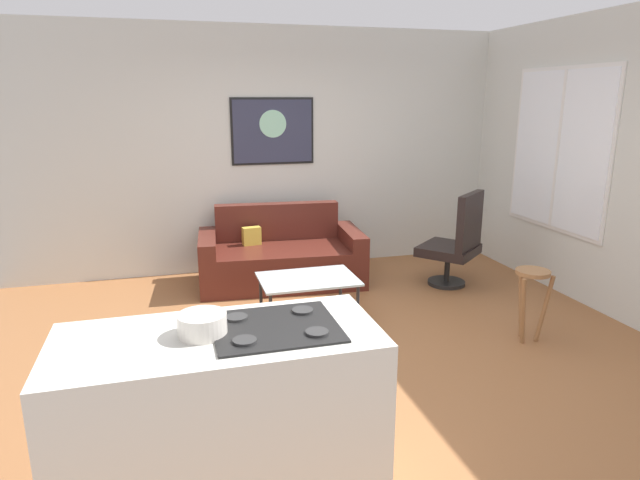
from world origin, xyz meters
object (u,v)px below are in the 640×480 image
at_px(couch, 281,258).
at_px(bar_stool, 531,288).
at_px(coffee_table, 308,282).
at_px(armchair, 457,242).
at_px(wall_painting, 273,131).
at_px(mixing_bowl, 202,325).

distance_m(couch, bar_stool, 2.69).
bearing_deg(bar_stool, coffee_table, 152.86).
bearing_deg(couch, armchair, -19.82).
bearing_deg(coffee_table, wall_painting, 88.59).
height_order(coffee_table, armchair, armchair).
height_order(coffee_table, mixing_bowl, mixing_bowl).
distance_m(coffee_table, mixing_bowl, 2.43).
distance_m(armchair, mixing_bowl, 3.92).
relative_size(armchair, bar_stool, 1.67).
distance_m(armchair, wall_painting, 2.43).
bearing_deg(mixing_bowl, wall_painting, 74.25).
relative_size(coffee_table, armchair, 0.83).
bearing_deg(couch, bar_stool, -50.32).
bearing_deg(bar_stool, wall_painting, 122.19).
height_order(couch, mixing_bowl, mixing_bowl).
bearing_deg(couch, coffee_table, -89.66).
bearing_deg(mixing_bowl, couch, 72.46).
xyz_separation_m(armchair, mixing_bowl, (-2.85, -2.65, 0.49)).
bearing_deg(wall_painting, mixing_bowl, -105.75).
xyz_separation_m(couch, armchair, (1.81, -0.65, 0.22)).
relative_size(couch, coffee_table, 2.11).
height_order(couch, coffee_table, couch).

